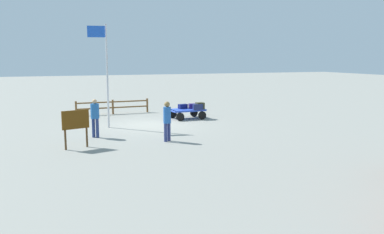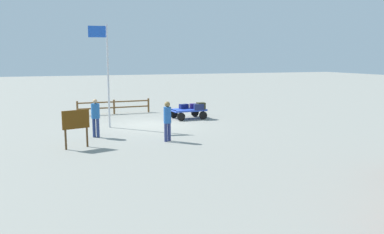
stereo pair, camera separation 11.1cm
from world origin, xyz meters
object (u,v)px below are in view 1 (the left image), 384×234
suitcase_tan (193,106)px  signboard (76,123)px  luggage_cart (187,111)px  worker_trailing (95,115)px  suitcase_grey (183,106)px  worker_lead (167,118)px  suitcase_maroon (198,107)px  suitcase_navy (200,106)px  flagpole (105,67)px

suitcase_tan → signboard: 9.19m
luggage_cart → worker_trailing: (5.72, 3.70, 0.61)m
luggage_cart → suitcase_grey: suitcase_grey is taller
worker_trailing → suitcase_grey: bearing=-144.4°
suitcase_grey → worker_lead: 6.52m
suitcase_grey → suitcase_tan: bearing=166.0°
suitcase_maroon → suitcase_navy: 0.26m
suitcase_grey → signboard: size_ratio=0.38×
suitcase_maroon → flagpole: size_ratio=0.11×
suitcase_tan → flagpole: bearing=15.5°
suitcase_tan → flagpole: (5.32, 1.48, 2.38)m
luggage_cart → signboard: size_ratio=1.33×
suitcase_navy → flagpole: flagpole is taller
signboard → worker_trailing: bearing=-116.9°
suitcase_grey → suitcase_maroon: (-0.66, 0.75, 0.03)m
luggage_cart → suitcase_maroon: 0.75m
suitcase_tan → suitcase_navy: bearing=119.8°
worker_trailing → flagpole: bearing=-110.0°
worker_lead → signboard: 3.76m
worker_lead → worker_trailing: size_ratio=0.99×
suitcase_tan → worker_trailing: (6.18, 3.82, 0.33)m
suitcase_tan → luggage_cart: bearing=15.6°
worker_lead → flagpole: size_ratio=0.33×
luggage_cart → suitcase_tan: (-0.46, -0.13, 0.28)m
suitcase_tan → suitcase_maroon: suitcase_maroon is taller
luggage_cart → worker_lead: size_ratio=1.18×
worker_lead → luggage_cart: bearing=-117.6°
suitcase_maroon → worker_lead: (3.44, 5.15, 0.26)m
worker_trailing → suitcase_maroon: bearing=-152.6°
flagpole → suitcase_maroon: bearing=-170.7°
suitcase_grey → flagpole: bearing=19.1°
worker_lead → worker_trailing: bearing=-34.6°
flagpole → signboard: size_ratio=3.41×
worker_lead → suitcase_navy: bearing=-124.4°
suitcase_grey → signboard: bearing=42.1°
suitcase_tan → worker_lead: size_ratio=0.33×
suitcase_tan → flagpole: size_ratio=0.11×
worker_lead → worker_trailing: (2.78, -1.92, 0.04)m
suitcase_tan → worker_trailing: bearing=31.8°
suitcase_maroon → flagpole: (5.37, 0.88, 2.35)m
suitcase_tan → suitcase_grey: suitcase_tan is taller
suitcase_maroon → suitcase_tan: bearing=-85.8°
luggage_cart → suitcase_tan: suitcase_tan is taller
suitcase_tan → signboard: size_ratio=0.38×
flagpole → suitcase_tan: bearing=-164.5°
suitcase_grey → suitcase_maroon: bearing=131.3°
suitcase_navy → flagpole: size_ratio=0.09×
luggage_cart → suitcase_maroon: size_ratio=3.48×
worker_trailing → flagpole: (-0.85, -2.35, 2.05)m
suitcase_tan → worker_lead: bearing=59.4°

